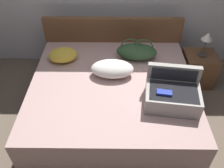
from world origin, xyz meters
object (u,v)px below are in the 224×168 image
bed (112,98)px  duffel_bag (137,51)px  hard_case_large (172,94)px  table_lamp (207,38)px  pillow_center_head (112,69)px  pillow_near_headboard (63,55)px  nightstand (198,69)px

bed → duffel_bag: 0.69m
hard_case_large → table_lamp: size_ratio=1.72×
hard_case_large → table_lamp: (0.61, 0.95, 0.11)m
duffel_bag → pillow_center_head: 0.47m
pillow_near_headboard → table_lamp: 1.89m
hard_case_large → nightstand: bearing=65.0°
duffel_bag → pillow_center_head: duffel_bag is taller
hard_case_large → table_lamp: hard_case_large is taller
duffel_bag → table_lamp: (0.92, 0.14, 0.12)m
bed → pillow_center_head: (-0.00, 0.15, 0.35)m
duffel_bag → bed: bearing=-122.1°
bed → table_lamp: bearing=27.4°
pillow_center_head → table_lamp: size_ratio=1.45×
pillow_center_head → table_lamp: 1.34m
bed → duffel_bag: size_ratio=3.49×
nightstand → hard_case_large: bearing=-122.5°
hard_case_large → pillow_near_headboard: bearing=156.5°
bed → pillow_near_headboard: pillow_near_headboard is taller
duffel_bag → pillow_near_headboard: duffel_bag is taller
nightstand → pillow_near_headboard: bearing=-174.3°
pillow_center_head → table_lamp: bearing=21.7°
pillow_center_head → pillow_near_headboard: bearing=154.4°
hard_case_large → pillow_near_headboard: (-1.27, 0.76, -0.05)m
hard_case_large → pillow_near_headboard: size_ratio=1.63×
hard_case_large → pillow_center_head: (-0.63, 0.46, -0.03)m
pillow_near_headboard → pillow_center_head: (0.64, -0.31, 0.02)m
pillow_near_headboard → pillow_center_head: bearing=-25.6°
hard_case_large → bed: bearing=161.3°
nightstand → table_lamp: (0.00, 0.00, 0.50)m
table_lamp → pillow_near_headboard: bearing=-174.3°
bed → hard_case_large: (0.63, -0.31, 0.38)m
hard_case_large → nightstand: (0.61, 0.95, -0.40)m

